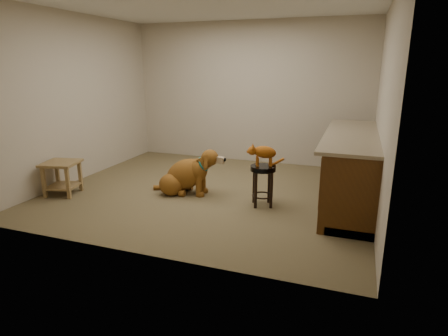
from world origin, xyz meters
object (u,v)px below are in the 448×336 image
at_px(side_table, 62,173).
at_px(tabby_kitten, 263,153).
at_px(padded_stool, 263,177).
at_px(wood_stool, 345,164).
at_px(golden_retriever, 186,175).

distance_m(side_table, tabby_kitten, 2.89).
height_order(padded_stool, side_table, padded_stool).
xyz_separation_m(wood_stool, golden_retriever, (-2.15, -1.17, -0.08)).
bearing_deg(golden_retriever, wood_stool, 24.18).
bearing_deg(padded_stool, tabby_kitten, -164.67).
relative_size(wood_stool, tabby_kitten, 1.48).
distance_m(padded_stool, wood_stool, 1.61).
bearing_deg(tabby_kitten, padded_stool, -5.72).
bearing_deg(tabby_kitten, side_table, 169.74).
distance_m(padded_stool, golden_retriever, 1.18).
bearing_deg(padded_stool, wood_stool, 52.22).
bearing_deg(tabby_kitten, wood_stool, 30.92).
height_order(padded_stool, tabby_kitten, tabby_kitten).
bearing_deg(wood_stool, golden_retriever, -151.52).
relative_size(padded_stool, side_table, 0.98).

